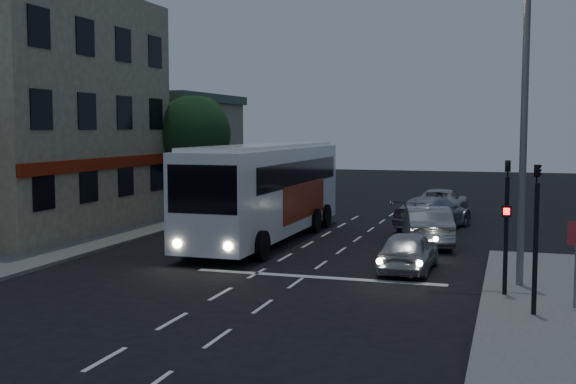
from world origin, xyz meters
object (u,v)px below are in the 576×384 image
(car_sedan_a, at_px, (427,226))
(car_sedan_b, at_px, (433,213))
(traffic_signal_side, at_px, (536,220))
(street_tree, at_px, (193,131))
(tour_bus, at_px, (266,189))
(car_suv, at_px, (408,251))
(car_sedan_c, at_px, (440,203))
(traffic_signal_main, at_px, (507,210))
(regulatory_sign, at_px, (576,250))
(streetlight, at_px, (501,89))

(car_sedan_a, relative_size, car_sedan_b, 0.91)
(traffic_signal_side, height_order, street_tree, street_tree)
(tour_bus, bearing_deg, car_suv, -36.03)
(car_sedan_b, xyz_separation_m, street_tree, (-12.49, 0.99, 3.74))
(car_sedan_b, bearing_deg, tour_bus, 58.97)
(tour_bus, xyz_separation_m, traffic_signal_side, (10.25, -9.81, 0.28))
(car_sedan_c, xyz_separation_m, traffic_signal_side, (4.13, -20.09, 1.69))
(traffic_signal_main, xyz_separation_m, regulatory_sign, (1.70, -1.01, -0.82))
(car_suv, height_order, car_sedan_a, car_sedan_a)
(tour_bus, height_order, car_sedan_c, tour_bus)
(car_sedan_a, xyz_separation_m, traffic_signal_side, (3.76, -10.48, 1.64))
(street_tree, bearing_deg, regulatory_sign, -41.08)
(car_suv, height_order, regulatory_sign, regulatory_sign)
(traffic_signal_side, bearing_deg, street_tree, 135.50)
(regulatory_sign, xyz_separation_m, streetlight, (-1.96, 2.44, 4.14))
(car_sedan_b, relative_size, car_sedan_c, 0.99)
(car_sedan_b, relative_size, streetlight, 0.58)
(tour_bus, xyz_separation_m, car_suv, (6.53, -4.81, -1.48))
(car_sedan_c, relative_size, street_tree, 0.85)
(tour_bus, xyz_separation_m, car_sedan_a, (6.50, 0.67, -1.36))
(car_sedan_c, distance_m, traffic_signal_main, 18.51)
(car_sedan_b, distance_m, traffic_signal_side, 15.84)
(car_suv, relative_size, car_sedan_b, 0.75)
(traffic_signal_side, bearing_deg, car_suv, 126.69)
(tour_bus, relative_size, traffic_signal_side, 3.16)
(street_tree, bearing_deg, car_sedan_c, 17.36)
(car_suv, height_order, traffic_signal_side, traffic_signal_side)
(street_tree, bearing_deg, car_suv, -41.29)
(tour_bus, distance_m, street_tree, 9.26)
(regulatory_sign, bearing_deg, traffic_signal_side, -136.08)
(tour_bus, relative_size, car_sedan_b, 2.49)
(car_sedan_c, distance_m, streetlight, 17.71)
(car_suv, height_order, car_sedan_b, car_sedan_b)
(traffic_signal_main, bearing_deg, traffic_signal_side, -70.51)
(streetlight, bearing_deg, tour_bus, 145.40)
(traffic_signal_main, relative_size, streetlight, 0.46)
(traffic_signal_side, bearing_deg, car_sedan_a, 109.72)
(tour_bus, bearing_deg, car_sedan_b, 41.37)
(tour_bus, distance_m, car_sedan_b, 8.37)
(tour_bus, distance_m, car_suv, 8.24)
(regulatory_sign, height_order, streetlight, streetlight)
(tour_bus, bearing_deg, regulatory_sign, -37.81)
(car_sedan_c, bearing_deg, car_suv, 93.54)
(streetlight, distance_m, street_tree, 20.19)
(car_sedan_c, distance_m, street_tree, 13.50)
(streetlight, xyz_separation_m, street_tree, (-15.55, 12.82, -1.23))
(car_suv, distance_m, street_tree, 17.44)
(traffic_signal_main, bearing_deg, car_sedan_b, 104.07)
(car_sedan_b, distance_m, regulatory_sign, 15.15)
(car_sedan_c, relative_size, regulatory_sign, 2.40)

